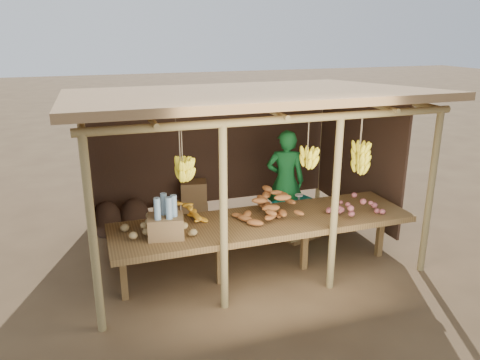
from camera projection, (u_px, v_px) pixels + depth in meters
name	position (u px, v px, depth m)	size (l,w,h in m)	color
ground	(240.00, 246.00, 7.11)	(60.00, 60.00, 0.00)	brown
stall_structure	(240.00, 122.00, 6.48)	(4.70, 3.50, 2.43)	olive
counter	(264.00, 224.00, 6.03)	(3.90, 1.05, 0.80)	brown
potato_heap	(165.00, 218.00, 5.61)	(0.94, 0.56, 0.36)	#9C8250
sweet_potato_heap	(273.00, 204.00, 6.07)	(0.97, 0.58, 0.36)	#9D5928
onion_heap	(356.00, 202.00, 6.12)	(0.76, 0.46, 0.35)	#A24F52
banana_pile	(181.00, 208.00, 5.93)	(0.52, 0.31, 0.34)	yellow
tomato_basin	(161.00, 222.00, 5.75)	(0.34, 0.34, 0.18)	navy
bottle_box	(166.00, 221.00, 5.46)	(0.46, 0.39, 0.52)	olive
vendor	(285.00, 181.00, 7.44)	(0.61, 0.40, 1.66)	#19722F
tarp_crate	(298.00, 218.00, 7.33)	(0.76, 0.70, 0.75)	brown
carton_stack	(185.00, 205.00, 7.92)	(0.96, 0.42, 0.68)	olive
burlap_sacks	(121.00, 216.00, 7.50)	(0.91, 0.48, 0.65)	#432C1F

